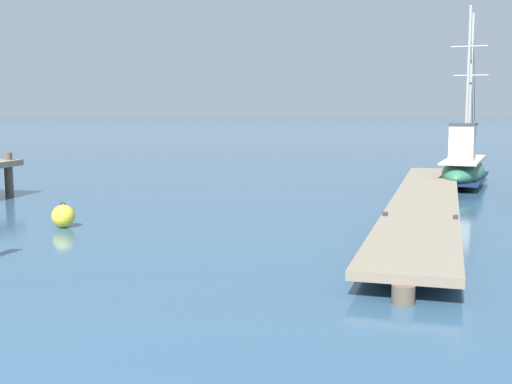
{
  "coord_description": "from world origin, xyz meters",
  "views": [
    {
      "loc": [
        4.85,
        -3.33,
        2.99
      ],
      "look_at": [
        2.32,
        8.85,
        1.4
      ],
      "focal_mm": 46.39,
      "sensor_mm": 36.0,
      "label": 1
    }
  ],
  "objects": [
    {
      "name": "fishing_boat_6",
      "position": [
        7.53,
        23.13,
        0.73
      ],
      "size": [
        2.54,
        7.37,
        6.85
      ],
      "color": "#337556",
      "rests_on": "ground"
    },
    {
      "name": "mooring_buoy",
      "position": [
        -3.22,
        11.7,
        0.29
      ],
      "size": [
        0.58,
        0.58,
        0.65
      ],
      "color": "yellow",
      "rests_on": "ground"
    },
    {
      "name": "floating_dock",
      "position": [
        5.8,
        16.09,
        0.36
      ],
      "size": [
        3.27,
        18.98,
        0.53
      ],
      "color": "gray",
      "rests_on": "ground"
    }
  ]
}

